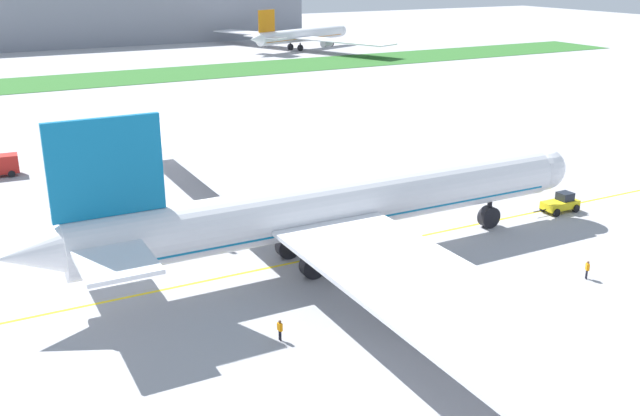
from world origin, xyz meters
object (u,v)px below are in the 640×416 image
at_px(airliner_foreground, 328,208).
at_px(parked_airliner_far_outer, 300,36).
at_px(ground_crew_wingwalker_port, 226,241).
at_px(ground_crew_marshaller_front, 587,268).
at_px(ground_crew_wingwalker_starboard, 280,328).
at_px(pushback_tug, 561,203).

relative_size(airliner_foreground, parked_airliner_far_outer, 1.35).
xyz_separation_m(ground_crew_wingwalker_port, ground_crew_marshaller_front, (26.13, -21.27, 0.01)).
height_order(airliner_foreground, ground_crew_wingwalker_starboard, airliner_foreground).
height_order(pushback_tug, ground_crew_wingwalker_starboard, pushback_tug).
bearing_deg(pushback_tug, ground_crew_wingwalker_port, 169.60).
distance_m(airliner_foreground, pushback_tug, 30.37).
xyz_separation_m(pushback_tug, parked_airliner_far_outer, (42.70, 152.75, 3.45)).
relative_size(airliner_foreground, ground_crew_wingwalker_port, 53.87).
bearing_deg(ground_crew_wingwalker_port, pushback_tug, -10.40).
relative_size(pushback_tug, parked_airliner_far_outer, 0.09).
bearing_deg(parked_airliner_far_outer, ground_crew_marshaller_front, -107.97).
bearing_deg(airliner_foreground, ground_crew_wingwalker_starboard, -131.96).
height_order(airliner_foreground, ground_crew_wingwalker_port, airliner_foreground).
distance_m(ground_crew_wingwalker_starboard, parked_airliner_far_outer, 184.04).
distance_m(pushback_tug, parked_airliner_far_outer, 158.64).
bearing_deg(parked_airliner_far_outer, ground_crew_wingwalker_starboard, -116.81).
height_order(pushback_tug, parked_airliner_far_outer, parked_airliner_far_outer).
distance_m(pushback_tug, ground_crew_wingwalker_starboard, 41.90).
bearing_deg(pushback_tug, ground_crew_wingwalker_starboard, -164.09).
relative_size(pushback_tug, ground_crew_wingwalker_starboard, 3.61).
relative_size(ground_crew_marshaller_front, ground_crew_wingwalker_starboard, 1.03).
xyz_separation_m(airliner_foreground, ground_crew_wingwalker_port, (-7.57, 7.00, -4.30)).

